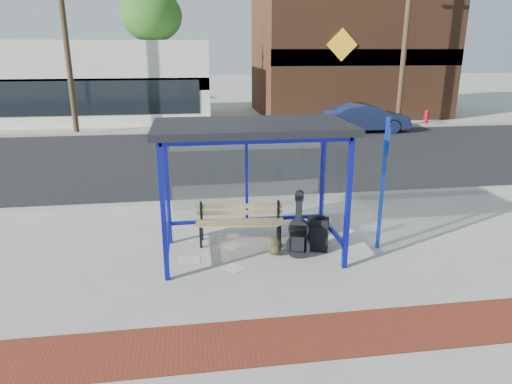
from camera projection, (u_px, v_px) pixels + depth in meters
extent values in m
plane|color=#B2ADA0|center=(252.00, 254.00, 8.38)|extent=(120.00, 120.00, 0.00)
cube|color=maroon|center=(279.00, 339.00, 5.92)|extent=(60.00, 1.00, 0.01)
cube|color=gray|center=(236.00, 201.00, 11.10)|extent=(60.00, 0.25, 0.12)
cube|color=black|center=(221.00, 157.00, 15.93)|extent=(60.00, 10.00, 0.00)
cube|color=gray|center=(213.00, 131.00, 20.72)|extent=(60.00, 0.25, 0.12)
cube|color=#B2ADA0|center=(211.00, 125.00, 22.53)|extent=(60.00, 4.00, 0.01)
cube|color=#0E129C|center=(163.00, 214.00, 7.12)|extent=(0.08, 0.08, 2.30)
cube|color=#0E129C|center=(348.00, 205.00, 7.53)|extent=(0.08, 0.08, 2.30)
cube|color=#0E129C|center=(167.00, 186.00, 8.53)|extent=(0.08, 0.08, 2.30)
cube|color=#0E129C|center=(322.00, 180.00, 8.95)|extent=(0.08, 0.08, 2.30)
cube|color=#0E129C|center=(246.00, 125.00, 8.41)|extent=(3.00, 0.08, 0.08)
cube|color=#0E129C|center=(258.00, 141.00, 6.99)|extent=(3.00, 0.08, 0.08)
cube|color=#0E129C|center=(161.00, 135.00, 7.49)|extent=(0.08, 1.50, 0.08)
cube|color=#0E129C|center=(337.00, 130.00, 7.90)|extent=(0.08, 1.50, 0.08)
cube|color=#0E129C|center=(247.00, 220.00, 8.96)|extent=(3.00, 0.08, 0.06)
cube|color=#0E129C|center=(168.00, 239.00, 8.05)|extent=(0.08, 1.50, 0.06)
cube|color=#0E129C|center=(332.00, 230.00, 8.46)|extent=(0.08, 1.50, 0.06)
cube|color=#0E129C|center=(247.00, 173.00, 8.68)|extent=(0.05, 0.05, 1.90)
cube|color=silver|center=(247.00, 175.00, 8.69)|extent=(2.84, 0.01, 1.82)
cube|color=silver|center=(165.00, 190.00, 7.78)|extent=(0.02, 1.34, 1.82)
cube|color=silver|center=(335.00, 183.00, 8.19)|extent=(0.02, 1.34, 1.82)
cube|color=black|center=(252.00, 127.00, 7.67)|extent=(3.30, 1.80, 0.12)
cube|color=silver|center=(32.00, 81.00, 23.53)|extent=(18.00, 6.00, 4.00)
cube|color=black|center=(11.00, 86.00, 20.74)|extent=(18.00, 0.10, 0.60)
cube|color=black|center=(13.00, 99.00, 20.86)|extent=(17.00, 0.04, 1.60)
cube|color=#59331E|center=(347.00, 56.00, 25.98)|extent=(10.00, 7.00, 6.40)
cube|color=black|center=(370.00, 57.00, 22.72)|extent=(10.00, 0.10, 0.80)
cube|color=yellow|center=(342.00, 45.00, 22.24)|extent=(1.56, 0.06, 1.56)
cylinder|color=#4C3826|center=(155.00, 68.00, 27.98)|extent=(0.36, 0.36, 5.00)
ellipsoid|color=#235217|center=(152.00, 16.00, 27.08)|extent=(3.60, 3.60, 3.06)
cylinder|color=#4C3826|center=(394.00, 66.00, 30.11)|extent=(0.36, 0.36, 5.00)
ellipsoid|color=#235217|center=(398.00, 18.00, 29.21)|extent=(3.60, 3.60, 3.06)
cylinder|color=#4C3826|center=(66.00, 39.00, 19.00)|extent=(0.24, 0.24, 8.00)
cylinder|color=#4C3826|center=(405.00, 40.00, 21.06)|extent=(0.24, 0.24, 8.00)
cube|color=black|center=(201.00, 237.00, 8.60)|extent=(0.05, 0.05, 0.42)
cube|color=black|center=(202.00, 221.00, 8.89)|extent=(0.05, 0.05, 0.80)
cube|color=black|center=(201.00, 234.00, 8.77)|extent=(0.08, 0.38, 0.05)
cube|color=black|center=(280.00, 236.00, 8.67)|extent=(0.05, 0.05, 0.42)
cube|color=black|center=(278.00, 220.00, 8.97)|extent=(0.05, 0.05, 0.80)
cube|color=black|center=(279.00, 232.00, 8.85)|extent=(0.08, 0.38, 0.05)
cube|color=tan|center=(240.00, 226.00, 8.60)|extent=(1.69, 0.24, 0.03)
cube|color=tan|center=(240.00, 224.00, 8.70)|extent=(1.69, 0.24, 0.03)
cube|color=tan|center=(240.00, 222.00, 8.80)|extent=(1.69, 0.24, 0.03)
cube|color=tan|center=(240.00, 220.00, 8.89)|extent=(1.69, 0.24, 0.03)
cube|color=tan|center=(240.00, 212.00, 8.89)|extent=(1.69, 0.18, 0.09)
cube|color=tan|center=(240.00, 206.00, 8.85)|extent=(1.69, 0.18, 0.09)
cylinder|color=black|center=(298.00, 246.00, 8.20)|extent=(0.45, 0.24, 0.43)
cylinder|color=black|center=(298.00, 229.00, 8.10)|extent=(0.38, 0.22, 0.36)
cube|color=black|center=(298.00, 238.00, 8.15)|extent=(0.33, 0.20, 0.52)
cube|color=black|center=(299.00, 210.00, 7.99)|extent=(0.14, 0.13, 0.52)
cube|color=black|center=(299.00, 198.00, 7.92)|extent=(0.18, 0.14, 0.10)
cube|color=black|center=(318.00, 234.00, 8.48)|extent=(0.45, 0.37, 0.62)
cylinder|color=black|center=(309.00, 248.00, 8.60)|extent=(0.13, 0.23, 0.06)
cylinder|color=black|center=(325.00, 249.00, 8.54)|extent=(0.13, 0.23, 0.06)
cube|color=black|center=(318.00, 217.00, 8.38)|extent=(0.25, 0.13, 0.04)
cube|color=black|center=(317.00, 236.00, 8.35)|extent=(0.30, 0.13, 0.34)
ellipsoid|color=#2C2D19|center=(274.00, 246.00, 8.33)|extent=(0.32, 0.25, 0.35)
ellipsoid|color=#2C2D19|center=(276.00, 250.00, 8.25)|extent=(0.19, 0.14, 0.18)
cube|color=#2C2D19|center=(274.00, 237.00, 8.30)|extent=(0.10, 0.05, 0.03)
cube|color=#0D2C95|center=(382.00, 185.00, 8.30)|extent=(0.10, 0.10, 2.48)
cube|color=#0D2C95|center=(389.00, 140.00, 8.04)|extent=(0.14, 0.29, 0.47)
cube|color=white|center=(189.00, 260.00, 8.16)|extent=(0.39, 0.30, 0.01)
cube|color=white|center=(234.00, 268.00, 7.85)|extent=(0.41, 0.42, 0.01)
cube|color=white|center=(233.00, 246.00, 8.71)|extent=(0.44, 0.43, 0.01)
imported|color=#192347|center=(366.00, 118.00, 20.57)|extent=(3.88, 1.43, 1.27)
cylinder|color=#BA0D15|center=(426.00, 119.00, 22.53)|extent=(0.20, 0.20, 0.61)
sphere|color=#BA0D15|center=(427.00, 112.00, 22.43)|extent=(0.22, 0.22, 0.22)
cylinder|color=#BA0D15|center=(426.00, 117.00, 22.50)|extent=(0.33, 0.13, 0.10)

